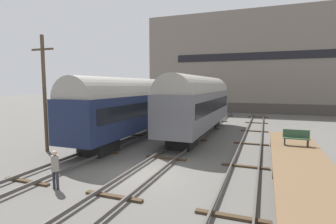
{
  "coord_description": "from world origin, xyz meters",
  "views": [
    {
      "loc": [
        5.69,
        -11.85,
        4.59
      ],
      "look_at": [
        -2.37,
        9.69,
        2.2
      ],
      "focal_mm": 28.0,
      "sensor_mm": 36.0,
      "label": 1
    }
  ],
  "objects": [
    {
      "name": "train_car_grey",
      "position": [
        0.0,
        11.35,
        3.05
      ],
      "size": [
        3.06,
        15.47,
        5.39
      ],
      "color": "black",
      "rests_on": "ground"
    },
    {
      "name": "track_left",
      "position": [
        -4.75,
        0.0,
        0.14
      ],
      "size": [
        2.6,
        60.0,
        0.26
      ],
      "color": "#4C4742",
      "rests_on": "ground"
    },
    {
      "name": "station_platform",
      "position": [
        7.33,
        1.58,
        1.04
      ],
      "size": [
        2.54,
        14.63,
        1.12
      ],
      "color": "brown",
      "rests_on": "ground"
    },
    {
      "name": "person_worker",
      "position": [
        -2.87,
        -3.12,
        1.05
      ],
      "size": [
        0.32,
        0.32,
        1.74
      ],
      "color": "#282833",
      "rests_on": "ground"
    },
    {
      "name": "bench",
      "position": [
        7.39,
        4.52,
        1.61
      ],
      "size": [
        1.4,
        0.4,
        0.91
      ],
      "color": "#2D4C33",
      "rests_on": "station_platform"
    },
    {
      "name": "train_car_navy",
      "position": [
        -4.75,
        8.04,
        2.93
      ],
      "size": [
        2.96,
        16.28,
        5.15
      ],
      "color": "black",
      "rests_on": "ground"
    },
    {
      "name": "utility_pole",
      "position": [
        -8.42,
        1.89,
        4.11
      ],
      "size": [
        1.8,
        0.24,
        7.9
      ],
      "color": "#473828",
      "rests_on": "ground"
    },
    {
      "name": "track_middle",
      "position": [
        0.0,
        0.0,
        0.14
      ],
      "size": [
        2.6,
        60.0,
        0.26
      ],
      "color": "#4C4742",
      "rests_on": "ground"
    },
    {
      "name": "ground_plane",
      "position": [
        0.0,
        0.0,
        0.0
      ],
      "size": [
        200.0,
        200.0,
        0.0
      ],
      "primitive_type": "plane",
      "color": "#56544F"
    },
    {
      "name": "warehouse_building",
      "position": [
        3.94,
        37.9,
        8.27
      ],
      "size": [
        36.83,
        11.18,
        16.55
      ],
      "color": "#46403A",
      "rests_on": "ground"
    },
    {
      "name": "track_right",
      "position": [
        4.75,
        0.0,
        0.14
      ],
      "size": [
        2.6,
        60.0,
        0.26
      ],
      "color": "#4C4742",
      "rests_on": "ground"
    }
  ]
}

